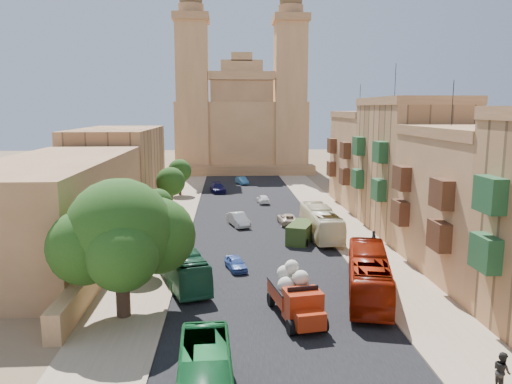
{
  "coord_description": "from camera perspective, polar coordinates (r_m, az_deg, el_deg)",
  "views": [
    {
      "loc": [
        -3.06,
        -25.58,
        12.64
      ],
      "look_at": [
        0.0,
        26.0,
        4.0
      ],
      "focal_mm": 35.0,
      "sensor_mm": 36.0,
      "label": 1
    }
  ],
  "objects": [
    {
      "name": "pedestrian_a",
      "position": [
        39.6,
        12.37,
        -8.2
      ],
      "size": [
        0.63,
        0.51,
        1.5
      ],
      "primitive_type": "imported",
      "rotation": [
        0.0,
        0.0,
        2.84
      ],
      "color": "black",
      "rests_on": "ground"
    },
    {
      "name": "road_surface",
      "position": [
        57.08,
        -0.24,
        -3.3
      ],
      "size": [
        14.0,
        140.0,
        0.01
      ],
      "primitive_type": "cube",
      "color": "black",
      "rests_on": "ground"
    },
    {
      "name": "sidewalk_west",
      "position": [
        57.36,
        -9.77,
        -3.37
      ],
      "size": [
        5.0,
        140.0,
        0.01
      ],
      "primitive_type": "cube",
      "color": "tan",
      "rests_on": "ground"
    },
    {
      "name": "kerb_west",
      "position": [
        57.12,
        -7.28,
        -3.31
      ],
      "size": [
        0.25,
        140.0,
        0.12
      ],
      "primitive_type": "cube",
      "color": "tan",
      "rests_on": "ground"
    },
    {
      "name": "red_truck",
      "position": [
        31.0,
        4.58,
        -11.6
      ],
      "size": [
        3.18,
        6.1,
        3.41
      ],
      "color": "#A6270C",
      "rests_on": "ground"
    },
    {
      "name": "pedestrian_c",
      "position": [
        46.19,
        13.28,
        -5.45
      ],
      "size": [
        0.57,
        1.13,
        1.86
      ],
      "primitive_type": "imported",
      "rotation": [
        0.0,
        0.0,
        4.61
      ],
      "color": "#323337",
      "rests_on": "ground"
    },
    {
      "name": "street_tree_b",
      "position": [
        50.95,
        -11.17,
        -1.39
      ],
      "size": [
        3.09,
        3.09,
        4.76
      ],
      "color": "#3A271D",
      "rests_on": "ground"
    },
    {
      "name": "car_blue_a",
      "position": [
        39.97,
        -2.33,
        -8.14
      ],
      "size": [
        2.04,
        3.4,
        1.08
      ],
      "primitive_type": "imported",
      "rotation": [
        0.0,
        0.0,
        0.26
      ],
      "color": "#4569BC",
      "rests_on": "ground"
    },
    {
      "name": "townhouse_b",
      "position": [
        41.81,
        23.71,
        -0.93
      ],
      "size": [
        9.0,
        14.0,
        14.9
      ],
      "color": "#AD7B4E",
      "rests_on": "ground"
    },
    {
      "name": "street_tree_a",
      "position": [
        39.34,
        -13.5,
        -4.54
      ],
      "size": [
        3.18,
        3.18,
        4.9
      ],
      "color": "#3A271D",
      "rests_on": "ground"
    },
    {
      "name": "car_cream",
      "position": [
        55.5,
        3.64,
        -3.07
      ],
      "size": [
        2.19,
        4.31,
        1.17
      ],
      "primitive_type": "imported",
      "rotation": [
        0.0,
        0.0,
        3.2
      ],
      "color": "beige",
      "rests_on": "ground"
    },
    {
      "name": "church",
      "position": [
        104.28,
        -1.73,
        7.77
      ],
      "size": [
        28.0,
        22.5,
        36.3
      ],
      "color": "#AD7B4E",
      "rests_on": "ground"
    },
    {
      "name": "ficus_tree",
      "position": [
        31.19,
        -15.12,
        -4.88
      ],
      "size": [
        8.59,
        7.9,
        8.59
      ],
      "color": "#3A271D",
      "rests_on": "ground"
    },
    {
      "name": "street_tree_d",
      "position": [
        74.46,
        -8.73,
        2.39
      ],
      "size": [
        3.47,
        3.47,
        5.34
      ],
      "color": "#3A271D",
      "rests_on": "ground"
    },
    {
      "name": "bus_green_north",
      "position": [
        37.48,
        -8.59,
        -8.16
      ],
      "size": [
        5.05,
        9.83,
        2.68
      ],
      "primitive_type": "imported",
      "rotation": [
        0.0,
        0.0,
        0.31
      ],
      "color": "#225E3D",
      "rests_on": "ground"
    },
    {
      "name": "car_white_a",
      "position": [
        54.44,
        -2.02,
        -3.16
      ],
      "size": [
        2.71,
        4.61,
        1.44
      ],
      "primitive_type": "imported",
      "rotation": [
        0.0,
        0.0,
        0.29
      ],
      "color": "#BDBDBD",
      "rests_on": "ground"
    },
    {
      "name": "car_white_b",
      "position": [
        67.42,
        0.8,
        -0.8
      ],
      "size": [
        1.81,
        3.64,
        1.19
      ],
      "primitive_type": "imported",
      "rotation": [
        0.0,
        0.0,
        3.26
      ],
      "color": "white",
      "rests_on": "ground"
    },
    {
      "name": "townhouse_d",
      "position": [
        67.63,
        12.97,
        3.75
      ],
      "size": [
        9.0,
        14.0,
        15.9
      ],
      "color": "#AD7B4E",
      "rests_on": "ground"
    },
    {
      "name": "sidewalk_east",
      "position": [
        58.36,
        9.13,
        -3.13
      ],
      "size": [
        5.0,
        140.0,
        0.01
      ],
      "primitive_type": "cube",
      "color": "tan",
      "rests_on": "ground"
    },
    {
      "name": "west_building_mid",
      "position": [
        71.57,
        -15.45,
        3.02
      ],
      "size": [
        10.0,
        22.0,
        10.0
      ],
      "primitive_type": "cube",
      "color": "tan",
      "rests_on": "ground"
    },
    {
      "name": "pedestrian_b",
      "position": [
        26.42,
        26.29,
        -17.89
      ],
      "size": [
        0.74,
        0.93,
        1.83
      ],
      "primitive_type": "imported",
      "rotation": [
        0.0,
        0.0,
        1.63
      ],
      "color": "black",
      "rests_on": "ground"
    },
    {
      "name": "car_dkblue",
      "position": [
        76.41,
        -4.39,
        0.48
      ],
      "size": [
        2.73,
        5.08,
        1.4
      ],
      "primitive_type": "imported",
      "rotation": [
        0.0,
        0.0,
        0.16
      ],
      "color": "#111047",
      "rests_on": "ground"
    },
    {
      "name": "townhouse_c",
      "position": [
        54.34,
        17.13,
        3.02
      ],
      "size": [
        9.0,
        14.0,
        17.4
      ],
      "color": "tan",
      "rests_on": "ground"
    },
    {
      "name": "kerb_east",
      "position": [
        57.86,
        6.71,
        -3.13
      ],
      "size": [
        0.25,
        140.0,
        0.12
      ],
      "primitive_type": "cube",
      "color": "tan",
      "rests_on": "ground"
    },
    {
      "name": "west_building_low",
      "position": [
        46.83,
        -21.94,
        -1.58
      ],
      "size": [
        10.0,
        28.0,
        8.4
      ],
      "primitive_type": "cube",
      "color": "#996B43",
      "rests_on": "ground"
    },
    {
      "name": "bus_cream_east",
      "position": [
        50.12,
        7.41,
        -3.48
      ],
      "size": [
        2.73,
        10.52,
        2.91
      ],
      "primitive_type": "imported",
      "rotation": [
        0.0,
        0.0,
        3.17
      ],
      "color": "beige",
      "rests_on": "ground"
    },
    {
      "name": "car_blue_b",
      "position": [
        84.49,
        -1.63,
        1.31
      ],
      "size": [
        2.33,
        3.99,
        1.24
      ],
      "primitive_type": "imported",
      "rotation": [
        0.0,
        0.0,
        0.29
      ],
      "color": "teal",
      "rests_on": "ground"
    },
    {
      "name": "ground",
      "position": [
        28.69,
        3.21,
        -16.66
      ],
      "size": [
        260.0,
        260.0,
        0.0
      ],
      "primitive_type": "plane",
      "color": "brown"
    },
    {
      "name": "west_wall",
      "position": [
        48.0,
        -14.68,
        -4.98
      ],
      "size": [
        1.0,
        40.0,
        1.8
      ],
      "primitive_type": "cube",
      "color": "#AD7B4E",
      "rests_on": "ground"
    },
    {
      "name": "olive_pickup",
      "position": [
        48.19,
        5.15,
        -4.65
      ],
      "size": [
        3.45,
        4.85,
        1.84
      ],
      "color": "#32481B",
      "rests_on": "ground"
    },
    {
      "name": "street_tree_c",
      "position": [
        62.61,
        -9.73,
        1.16
      ],
      "size": [
        3.6,
        3.6,
        5.54
      ],
      "color": "#3A271D",
      "rests_on": "ground"
    },
    {
      "name": "bus_red_east",
      "position": [
        35.14,
        12.75,
        -9.21
      ],
      "size": [
        5.02,
        11.17,
        3.03
      ],
      "primitive_type": "imported",
      "rotation": [
        0.0,
        0.0,
        2.91
      ],
      "color": "maroon",
      "rests_on": "ground"
    }
  ]
}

